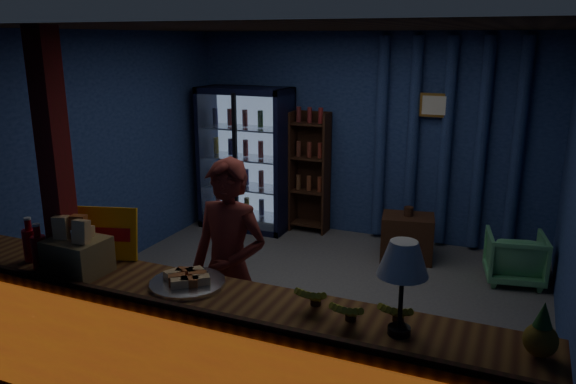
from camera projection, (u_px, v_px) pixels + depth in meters
name	position (u px, v px, depth m)	size (l,w,h in m)	color
ground	(301.00, 302.00, 5.54)	(4.60, 4.60, 0.00)	#515154
room_walls	(302.00, 145.00, 5.13)	(4.60, 4.60, 4.60)	navy
counter	(194.00, 356.00, 3.73)	(4.40, 0.57, 0.99)	brown
support_post	(61.00, 218.00, 3.91)	(0.16, 0.16, 2.60)	maroon
beverage_cooler	(248.00, 159.00, 7.58)	(1.20, 0.62, 1.90)	black
bottle_shelf	(311.00, 173.00, 7.42)	(0.50, 0.28, 1.60)	#361A11
curtain_folds	(446.00, 143.00, 6.71)	(1.74, 0.14, 2.50)	navy
framed_picture	(435.00, 105.00, 6.61)	(0.36, 0.04, 0.28)	#B9842E
shopkeeper	(229.00, 270.00, 4.20)	(0.61, 0.40, 1.69)	maroon
green_chair	(515.00, 257.00, 5.95)	(0.58, 0.60, 0.54)	#55AA6D
side_table	(407.00, 237.00, 6.54)	(0.66, 0.53, 0.64)	#361A11
yellow_sign	(105.00, 233.00, 4.08)	(0.49, 0.23, 0.39)	#FFAB0D
soda_bottles	(53.00, 251.00, 3.92)	(0.61, 0.18, 0.33)	red
snack_box_left	(77.00, 253.00, 3.84)	(0.39, 0.33, 0.41)	#A2874E
snack_box_centre	(80.00, 254.00, 3.91)	(0.36, 0.32, 0.33)	#A2874E
pastry_tray	(188.00, 281.00, 3.68)	(0.50, 0.50, 0.08)	silver
banana_bunches	(353.00, 305.00, 3.23)	(0.73, 0.29, 0.16)	gold
table_lamp	(403.00, 262.00, 2.96)	(0.28, 0.28, 0.54)	black
pineapple	(541.00, 335.00, 2.82)	(0.17, 0.17, 0.30)	olive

